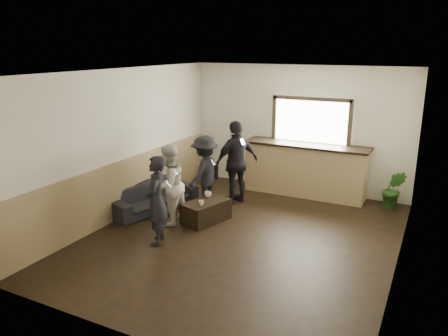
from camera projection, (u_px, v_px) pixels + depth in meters
The scene contains 12 objects.
ground at pixel (242, 237), 7.55m from camera, with size 5.00×6.00×0.01m, color black.
room_shell at pixel (203, 150), 7.47m from camera, with size 5.01×6.01×2.80m.
bar_counter at pixel (305, 166), 9.56m from camera, with size 2.70×0.68×2.13m.
sofa at pixel (153, 197), 8.75m from camera, with size 1.86×0.73×0.54m, color black.
coffee_table at pixel (206, 211), 8.17m from camera, with size 0.50×0.89×0.40m, color black.
cup_a at pixel (208, 194), 8.35m from camera, with size 0.13×0.13×0.10m, color silver.
cup_b at pixel (201, 203), 7.93m from camera, with size 0.09×0.09×0.09m, color silver.
potted_plant at pixel (393, 189), 8.79m from camera, with size 0.44×0.36×0.80m, color #2D6623.
person_a at pixel (156, 200), 7.14m from camera, with size 0.56×0.65×1.50m.
person_b at pixel (169, 185), 7.93m from camera, with size 0.66×0.80×1.50m.
person_c at pixel (205, 173), 8.72m from camera, with size 0.66×1.02×1.49m.
person_d at pixel (237, 162), 9.01m from camera, with size 0.89×1.09×1.73m.
Camera 1 is at (2.85, -6.34, 3.20)m, focal length 35.00 mm.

